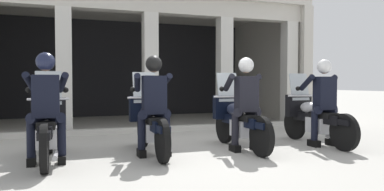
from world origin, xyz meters
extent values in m
plane|color=#A8A59E|center=(0.00, 3.00, 0.00)|extent=(80.00, 80.00, 0.00)
cube|color=black|center=(-0.12, 7.05, 1.66)|extent=(9.07, 0.24, 3.32)
cube|color=#BCB7AD|center=(-0.12, 2.94, 3.10)|extent=(9.07, 0.36, 0.44)
cube|color=#BCB7AD|center=(-0.12, 4.92, 3.40)|extent=(9.07, 4.66, 0.16)
cube|color=#BCB7AD|center=(4.32, 4.92, 1.66)|extent=(0.30, 4.66, 3.32)
cube|color=beige|center=(-2.13, 2.94, 1.44)|extent=(0.35, 0.36, 2.88)
cube|color=beige|center=(-0.12, 2.94, 1.44)|extent=(0.35, 0.36, 2.88)
cube|color=beige|center=(1.90, 2.94, 1.44)|extent=(0.35, 0.36, 2.88)
cube|color=beige|center=(3.92, 2.94, 1.44)|extent=(0.35, 0.36, 2.88)
cube|color=#B7B5AD|center=(-0.12, 2.44, 0.06)|extent=(8.67, 0.24, 0.12)
cylinder|color=black|center=(-2.35, 0.48, 0.32)|extent=(0.09, 0.64, 0.64)
cylinder|color=black|center=(-2.35, -0.92, 0.32)|extent=(0.09, 0.64, 0.64)
cube|color=black|center=(-2.35, 0.48, 0.53)|extent=(0.14, 0.44, 0.08)
cube|color=silver|center=(-2.35, -0.27, 0.37)|extent=(0.28, 0.44, 0.28)
cube|color=black|center=(-2.35, -0.22, 0.50)|extent=(0.18, 1.24, 0.16)
ellipsoid|color=#1E2338|center=(-2.35, 0.00, 0.68)|extent=(0.26, 0.48, 0.22)
cube|color=black|center=(-2.35, -0.40, 0.57)|extent=(0.24, 0.52, 0.10)
cube|color=black|center=(-2.35, -0.86, 0.50)|extent=(0.16, 0.48, 0.10)
cylinder|color=silver|center=(-2.35, 0.42, 0.56)|extent=(0.05, 0.24, 0.53)
cube|color=black|center=(-2.35, 0.36, 0.70)|extent=(0.52, 0.16, 0.44)
sphere|color=silver|center=(-2.35, 0.46, 0.72)|extent=(0.18, 0.18, 0.18)
cube|color=silver|center=(-2.35, 0.34, 1.07)|extent=(0.40, 0.14, 0.54)
cylinder|color=silver|center=(-2.35, 0.26, 0.90)|extent=(0.62, 0.04, 0.04)
cylinder|color=silver|center=(-2.23, -0.62, 0.18)|extent=(0.07, 0.55, 0.07)
cube|color=black|center=(-2.35, -0.42, 0.97)|extent=(0.36, 0.22, 0.60)
cube|color=black|center=(-2.35, -0.30, 0.99)|extent=(0.05, 0.02, 0.32)
sphere|color=tan|center=(-2.35, -0.40, 1.43)|extent=(0.21, 0.21, 0.21)
sphere|color=#191E38|center=(-2.35, -0.40, 1.46)|extent=(0.26, 0.26, 0.26)
cylinder|color=black|center=(-2.21, -0.40, 0.66)|extent=(0.26, 0.29, 0.17)
cylinder|color=black|center=(-2.15, -0.40, 0.39)|extent=(0.12, 0.12, 0.53)
cube|color=black|center=(-2.15, -0.39, 0.06)|extent=(0.11, 0.26, 0.12)
cylinder|color=black|center=(-2.49, -0.40, 0.66)|extent=(0.26, 0.29, 0.17)
cylinder|color=black|center=(-2.55, -0.40, 0.39)|extent=(0.12, 0.12, 0.53)
cube|color=black|center=(-2.55, -0.39, 0.06)|extent=(0.11, 0.26, 0.12)
cylinder|color=black|center=(-2.13, -0.19, 1.16)|extent=(0.19, 0.48, 0.31)
sphere|color=black|center=(-2.09, 0.02, 1.05)|extent=(0.09, 0.09, 0.09)
cylinder|color=black|center=(-2.57, -0.19, 1.16)|extent=(0.19, 0.48, 0.31)
sphere|color=black|center=(-2.61, 0.02, 1.05)|extent=(0.09, 0.09, 0.09)
cylinder|color=black|center=(-0.78, 0.56, 0.32)|extent=(0.09, 0.64, 0.64)
cylinder|color=black|center=(-0.78, -0.84, 0.32)|extent=(0.09, 0.64, 0.64)
cube|color=black|center=(-0.78, 0.56, 0.53)|extent=(0.14, 0.44, 0.08)
cube|color=silver|center=(-0.78, -0.19, 0.37)|extent=(0.28, 0.44, 0.28)
cube|color=black|center=(-0.78, -0.14, 0.50)|extent=(0.18, 1.24, 0.16)
ellipsoid|color=black|center=(-0.78, 0.08, 0.68)|extent=(0.26, 0.48, 0.22)
cube|color=black|center=(-0.78, -0.32, 0.57)|extent=(0.24, 0.52, 0.10)
cube|color=black|center=(-0.78, -0.78, 0.50)|extent=(0.16, 0.48, 0.10)
cylinder|color=silver|center=(-0.78, 0.50, 0.56)|extent=(0.05, 0.24, 0.53)
cube|color=black|center=(-0.78, 0.44, 0.70)|extent=(0.52, 0.16, 0.44)
sphere|color=silver|center=(-0.78, 0.54, 0.72)|extent=(0.18, 0.18, 0.18)
cube|color=silver|center=(-0.78, 0.42, 1.07)|extent=(0.40, 0.14, 0.54)
cylinder|color=silver|center=(-0.78, 0.34, 0.90)|extent=(0.62, 0.04, 0.04)
cylinder|color=silver|center=(-0.66, -0.54, 0.18)|extent=(0.07, 0.55, 0.07)
cube|color=black|center=(-0.78, -0.34, 0.97)|extent=(0.36, 0.22, 0.60)
cube|color=#591414|center=(-0.78, -0.22, 0.99)|extent=(0.05, 0.02, 0.32)
sphere|color=#936B51|center=(-0.78, -0.32, 1.43)|extent=(0.21, 0.21, 0.21)
sphere|color=black|center=(-0.78, -0.32, 1.46)|extent=(0.26, 0.26, 0.26)
cylinder|color=black|center=(-0.64, -0.32, 0.66)|extent=(0.26, 0.29, 0.17)
cylinder|color=black|center=(-0.58, -0.32, 0.39)|extent=(0.12, 0.12, 0.53)
cube|color=black|center=(-0.58, -0.31, 0.06)|extent=(0.11, 0.26, 0.12)
cylinder|color=black|center=(-0.92, -0.32, 0.66)|extent=(0.26, 0.29, 0.17)
cylinder|color=black|center=(-0.98, -0.32, 0.39)|extent=(0.12, 0.12, 0.53)
cube|color=black|center=(-0.98, -0.31, 0.06)|extent=(0.11, 0.26, 0.12)
cylinder|color=black|center=(-0.56, -0.11, 1.16)|extent=(0.19, 0.48, 0.31)
sphere|color=black|center=(-0.52, 0.10, 1.05)|extent=(0.09, 0.09, 0.09)
cylinder|color=black|center=(-1.00, -0.11, 1.16)|extent=(0.19, 0.48, 0.31)
sphere|color=black|center=(-1.04, 0.10, 1.05)|extent=(0.09, 0.09, 0.09)
cylinder|color=black|center=(0.78, 0.47, 0.32)|extent=(0.09, 0.64, 0.64)
cylinder|color=black|center=(0.78, -0.93, 0.32)|extent=(0.09, 0.64, 0.64)
cube|color=black|center=(0.78, 0.47, 0.53)|extent=(0.14, 0.44, 0.08)
cube|color=silver|center=(0.78, -0.28, 0.37)|extent=(0.28, 0.44, 0.28)
cube|color=black|center=(0.78, -0.23, 0.50)|extent=(0.18, 1.24, 0.16)
ellipsoid|color=#1E2338|center=(0.78, -0.01, 0.68)|extent=(0.26, 0.48, 0.22)
cube|color=black|center=(0.78, -0.41, 0.57)|extent=(0.24, 0.52, 0.10)
cube|color=black|center=(0.78, -0.87, 0.50)|extent=(0.16, 0.48, 0.10)
cylinder|color=silver|center=(0.78, 0.41, 0.56)|extent=(0.05, 0.24, 0.53)
cube|color=black|center=(0.78, 0.35, 0.70)|extent=(0.52, 0.16, 0.44)
sphere|color=silver|center=(0.78, 0.45, 0.72)|extent=(0.18, 0.18, 0.18)
cube|color=silver|center=(0.78, 0.33, 1.07)|extent=(0.40, 0.14, 0.54)
cylinder|color=silver|center=(0.78, 0.25, 0.90)|extent=(0.62, 0.04, 0.04)
cylinder|color=silver|center=(0.90, -0.63, 0.18)|extent=(0.07, 0.55, 0.07)
cube|color=black|center=(0.78, -0.43, 0.97)|extent=(0.36, 0.22, 0.60)
cube|color=#591414|center=(0.78, -0.31, 0.99)|extent=(0.05, 0.02, 0.32)
sphere|color=tan|center=(0.78, -0.41, 1.43)|extent=(0.21, 0.21, 0.21)
sphere|color=silver|center=(0.78, -0.41, 1.46)|extent=(0.26, 0.26, 0.26)
cylinder|color=black|center=(0.92, -0.41, 0.66)|extent=(0.26, 0.29, 0.17)
cylinder|color=black|center=(0.98, -0.41, 0.39)|extent=(0.12, 0.12, 0.53)
cube|color=black|center=(0.98, -0.40, 0.06)|extent=(0.11, 0.26, 0.12)
cylinder|color=black|center=(0.64, -0.41, 0.66)|extent=(0.26, 0.29, 0.17)
cylinder|color=black|center=(0.58, -0.41, 0.39)|extent=(0.12, 0.12, 0.53)
cube|color=black|center=(0.58, -0.40, 0.06)|extent=(0.11, 0.26, 0.12)
cylinder|color=black|center=(1.00, -0.20, 1.16)|extent=(0.19, 0.48, 0.31)
sphere|color=black|center=(1.04, 0.01, 1.05)|extent=(0.09, 0.09, 0.09)
cylinder|color=black|center=(0.56, -0.20, 1.16)|extent=(0.19, 0.48, 0.31)
sphere|color=black|center=(0.52, 0.01, 1.05)|extent=(0.09, 0.09, 0.09)
cylinder|color=black|center=(2.35, 0.43, 0.32)|extent=(0.09, 0.64, 0.64)
cylinder|color=black|center=(2.35, -0.97, 0.32)|extent=(0.09, 0.64, 0.64)
cube|color=black|center=(2.35, 0.43, 0.53)|extent=(0.14, 0.44, 0.08)
cube|color=silver|center=(2.35, -0.32, 0.37)|extent=(0.28, 0.44, 0.28)
cube|color=black|center=(2.35, -0.27, 0.50)|extent=(0.18, 1.24, 0.16)
ellipsoid|color=#B2B2B7|center=(2.35, -0.05, 0.68)|extent=(0.26, 0.48, 0.22)
cube|color=black|center=(2.35, -0.45, 0.57)|extent=(0.24, 0.52, 0.10)
cube|color=black|center=(2.35, -0.91, 0.50)|extent=(0.16, 0.48, 0.10)
cylinder|color=silver|center=(2.35, 0.37, 0.56)|extent=(0.05, 0.24, 0.53)
cube|color=black|center=(2.35, 0.31, 0.70)|extent=(0.52, 0.16, 0.44)
sphere|color=silver|center=(2.35, 0.41, 0.72)|extent=(0.18, 0.18, 0.18)
cube|color=silver|center=(2.35, 0.29, 1.07)|extent=(0.40, 0.14, 0.54)
cylinder|color=silver|center=(2.35, 0.21, 0.90)|extent=(0.62, 0.04, 0.04)
cylinder|color=silver|center=(2.47, -0.67, 0.18)|extent=(0.07, 0.55, 0.07)
cube|color=black|center=(2.35, -0.47, 0.97)|extent=(0.36, 0.22, 0.60)
cube|color=black|center=(2.35, -0.35, 0.99)|extent=(0.05, 0.02, 0.32)
sphere|color=tan|center=(2.35, -0.45, 1.43)|extent=(0.21, 0.21, 0.21)
sphere|color=silver|center=(2.35, -0.45, 1.46)|extent=(0.26, 0.26, 0.26)
cylinder|color=black|center=(2.49, -0.45, 0.66)|extent=(0.26, 0.29, 0.17)
cylinder|color=black|center=(2.55, -0.45, 0.39)|extent=(0.12, 0.12, 0.53)
cube|color=black|center=(2.55, -0.44, 0.06)|extent=(0.11, 0.26, 0.12)
cylinder|color=black|center=(2.21, -0.45, 0.66)|extent=(0.26, 0.29, 0.17)
cylinder|color=black|center=(2.15, -0.45, 0.39)|extent=(0.12, 0.12, 0.53)
cube|color=black|center=(2.15, -0.44, 0.06)|extent=(0.11, 0.26, 0.12)
cylinder|color=black|center=(2.57, -0.24, 1.16)|extent=(0.19, 0.48, 0.31)
sphere|color=black|center=(2.61, -0.03, 1.05)|extent=(0.09, 0.09, 0.09)
cylinder|color=black|center=(2.13, -0.24, 1.16)|extent=(0.19, 0.48, 0.31)
sphere|color=black|center=(2.09, -0.03, 1.05)|extent=(0.09, 0.09, 0.09)
camera|label=1|loc=(-2.07, -5.83, 1.16)|focal=33.60mm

